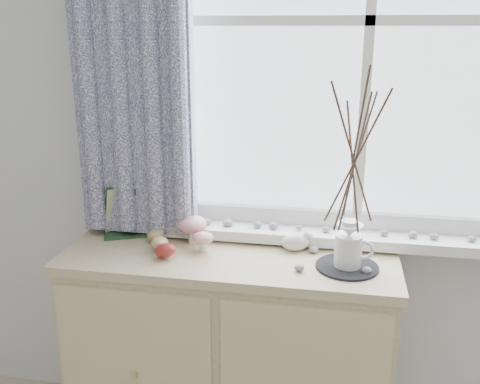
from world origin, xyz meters
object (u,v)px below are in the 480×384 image
at_px(sideboard, 229,356).
at_px(twig_pitcher, 354,154).
at_px(botanical_book, 133,211).
at_px(toadstool_cluster, 195,228).

distance_m(sideboard, twig_pitcher, 0.92).
bearing_deg(botanical_book, sideboard, -37.71).
xyz_separation_m(botanical_book, toadstool_cluster, (0.25, -0.03, -0.04)).
relative_size(botanical_book, toadstool_cluster, 1.78).
bearing_deg(toadstool_cluster, botanical_book, 172.23).
height_order(botanical_book, twig_pitcher, twig_pitcher).
xyz_separation_m(sideboard, botanical_book, (-0.39, 0.10, 0.53)).
bearing_deg(sideboard, toadstool_cluster, 155.54).
bearing_deg(botanical_book, toadstool_cluster, -31.39).
relative_size(toadstool_cluster, twig_pitcher, 0.24).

